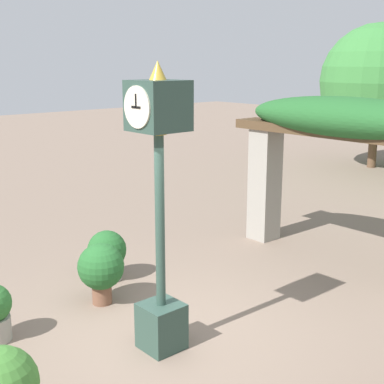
{
  "coord_description": "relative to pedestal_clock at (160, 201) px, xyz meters",
  "views": [
    {
      "loc": [
        4.98,
        -3.91,
        3.43
      ],
      "look_at": [
        0.26,
        0.27,
        1.9
      ],
      "focal_mm": 50.0,
      "sensor_mm": 36.0,
      "label": 1
    }
  ],
  "objects": [
    {
      "name": "potted_plant_near_right",
      "position": [
        -1.56,
        0.13,
        -1.33
      ],
      "size": [
        0.67,
        0.67,
        0.91
      ],
      "color": "brown",
      "rests_on": "ground"
    },
    {
      "name": "pergola",
      "position": [
        -0.26,
        4.15,
        0.31
      ],
      "size": [
        4.52,
        1.08,
        2.88
      ],
      "color": "gray",
      "rests_on": "ground"
    },
    {
      "name": "pedestal_clock",
      "position": [
        0.0,
        0.0,
        0.0
      ],
      "size": [
        0.56,
        0.61,
        3.45
      ],
      "color": "#2D473D",
      "rests_on": "ground"
    },
    {
      "name": "potted_plant_far_right",
      "position": [
        -2.27,
        0.68,
        -1.44
      ],
      "size": [
        0.63,
        0.63,
        0.81
      ],
      "color": "gray",
      "rests_on": "ground"
    },
    {
      "name": "ground_plane",
      "position": [
        -0.26,
        0.23,
        -1.87
      ],
      "size": [
        60.0,
        60.0,
        0.0
      ],
      "primitive_type": "plane",
      "color": "#7F6B5B"
    }
  ]
}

